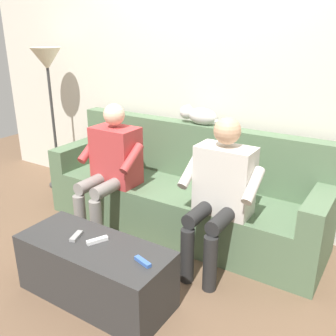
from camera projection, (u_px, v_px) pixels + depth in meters
name	position (u px, v px, depth m)	size (l,w,h in m)	color
ground_plane	(135.00, 265.00, 2.93)	(8.00, 8.00, 0.00)	brown
back_wall	(208.00, 88.00, 3.43)	(5.60, 0.06, 2.41)	beige
couch	(183.00, 195.00, 3.40)	(2.50, 0.71, 0.92)	#516B4C
coffee_table	(95.00, 271.00, 2.52)	(1.05, 0.44, 0.41)	#2D2D2D
person_left_seated	(220.00, 188.00, 2.74)	(0.57, 0.54, 1.15)	beige
person_right_seated	(111.00, 162.00, 3.27)	(0.55, 0.58, 1.13)	#B23838
cat_on_backrest	(198.00, 115.00, 3.32)	(0.50, 0.13, 0.16)	silver
remote_gray	(76.00, 236.00, 2.52)	(0.12, 0.04, 0.02)	gray
remote_blue	(143.00, 262.00, 2.25)	(0.13, 0.03, 0.02)	#3860B7
remote_white	(97.00, 240.00, 2.47)	(0.14, 0.03, 0.02)	white
floor_lamp	(48.00, 69.00, 3.95)	(0.32, 0.32, 1.53)	#2D2D2D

